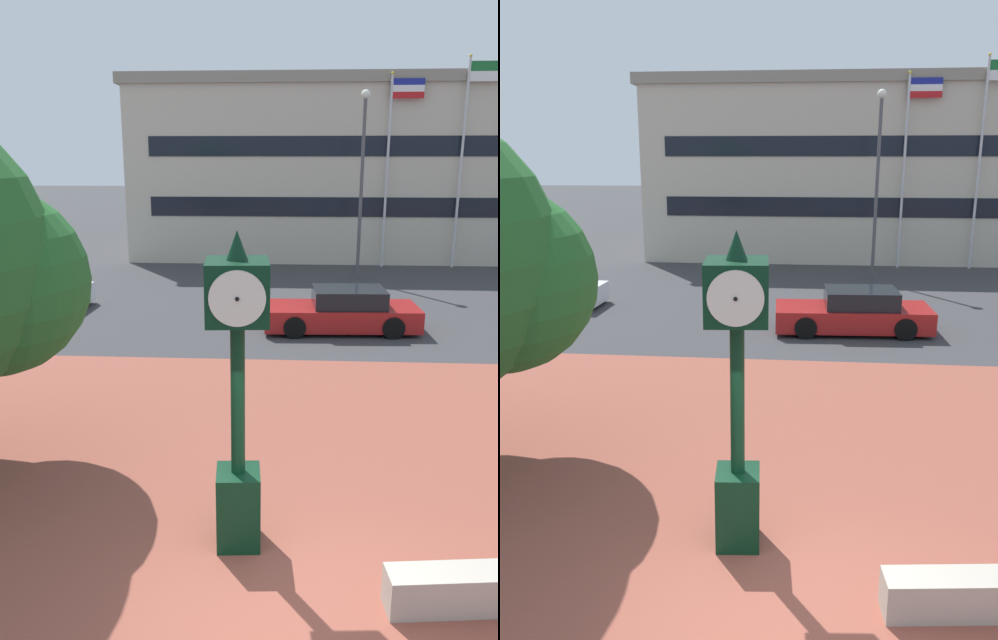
{
  "view_description": "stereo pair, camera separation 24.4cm",
  "coord_description": "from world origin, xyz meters",
  "views": [
    {
      "loc": [
        -0.13,
        -5.63,
        5.05
      ],
      "look_at": [
        -0.56,
        1.54,
        3.08
      ],
      "focal_mm": 33.65,
      "sensor_mm": 36.0,
      "label": 1
    },
    {
      "loc": [
        0.11,
        -5.62,
        5.05
      ],
      "look_at": [
        -0.56,
        1.54,
        3.08
      ],
      "focal_mm": 33.65,
      "sensor_mm": 36.0,
      "label": 2
    }
  ],
  "objects": [
    {
      "name": "street_lamp_post",
      "position": [
        2.95,
        19.43,
        4.54
      ],
      "size": [
        0.36,
        0.36,
        7.55
      ],
      "color": "#4C4C51",
      "rests_on": "ground"
    },
    {
      "name": "civic_building",
      "position": [
        4.52,
        30.38,
        4.37
      ],
      "size": [
        24.99,
        15.07,
        8.72
      ],
      "color": "beige",
      "rests_on": "ground"
    },
    {
      "name": "car_street_far",
      "position": [
        -8.91,
        13.96,
        0.57
      ],
      "size": [
        4.31,
        2.02,
        1.28
      ],
      "rotation": [
        0.0,
        0.0,
        1.53
      ],
      "color": "silver",
      "rests_on": "ground"
    },
    {
      "name": "flagpole_primary",
      "position": [
        4.61,
        22.73,
        4.97
      ],
      "size": [
        1.5,
        0.14,
        8.61
      ],
      "color": "silver",
      "rests_on": "ground"
    },
    {
      "name": "car_street_near",
      "position": [
        1.63,
        11.76,
        0.57
      ],
      "size": [
        4.61,
        2.01,
        1.28
      ],
      "rotation": [
        0.0,
        0.0,
        1.61
      ],
      "color": "maroon",
      "rests_on": "ground"
    },
    {
      "name": "flagpole_secondary",
      "position": [
        7.87,
        22.73,
        5.31
      ],
      "size": [
        1.44,
        0.14,
        9.29
      ],
      "color": "silver",
      "rests_on": "ground"
    },
    {
      "name": "plaza_brick_paving",
      "position": [
        0.0,
        2.46,
        0.0
      ],
      "size": [
        44.0,
        12.91,
        0.01
      ],
      "primitive_type": "cube",
      "color": "brown",
      "rests_on": "ground"
    },
    {
      "name": "ground_plane",
      "position": [
        0.0,
        0.0,
        0.0
      ],
      "size": [
        200.0,
        200.0,
        0.0
      ],
      "primitive_type": "plane",
      "color": "#38383A"
    },
    {
      "name": "street_clock",
      "position": [
        -0.69,
        1.37,
        2.25
      ],
      "size": [
        0.81,
        0.87,
        4.22
      ],
      "rotation": [
        0.0,
        0.0,
        0.08
      ],
      "color": "black",
      "rests_on": "ground"
    }
  ]
}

